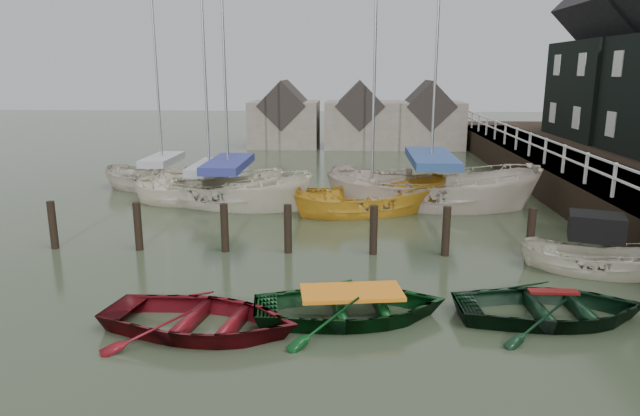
# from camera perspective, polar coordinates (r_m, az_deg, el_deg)

# --- Properties ---
(ground) EXTENTS (120.00, 120.00, 0.00)m
(ground) POSITION_cam_1_polar(r_m,az_deg,el_deg) (13.33, 0.53, -8.57)
(ground) COLOR #303924
(ground) RESTS_ON ground
(pier) EXTENTS (3.04, 32.00, 2.70)m
(pier) POSITION_cam_1_polar(r_m,az_deg,el_deg) (24.42, 24.61, 2.18)
(pier) COLOR black
(pier) RESTS_ON ground
(mooring_pilings) EXTENTS (13.72, 0.22, 1.80)m
(mooring_pilings) POSITION_cam_1_polar(r_m,az_deg,el_deg) (16.08, -2.91, -2.78)
(mooring_pilings) COLOR black
(mooring_pilings) RESTS_ON ground
(far_sheds) EXTENTS (14.00, 4.08, 4.39)m
(far_sheds) POSITION_cam_1_polar(r_m,az_deg,el_deg) (38.46, 3.71, 8.88)
(far_sheds) COLOR #665B51
(far_sheds) RESTS_ON ground
(rowboat_red) EXTENTS (4.43, 3.51, 0.83)m
(rowboat_red) POSITION_cam_1_polar(r_m,az_deg,el_deg) (11.78, -11.79, -11.99)
(rowboat_red) COLOR #580C12
(rowboat_red) RESTS_ON ground
(rowboat_green) EXTENTS (4.40, 3.43, 0.83)m
(rowboat_green) POSITION_cam_1_polar(r_m,az_deg,el_deg) (12.11, 3.14, -10.97)
(rowboat_green) COLOR black
(rowboat_green) RESTS_ON ground
(rowboat_dkgreen) EXTENTS (4.06, 2.99, 0.82)m
(rowboat_dkgreen) POSITION_cam_1_polar(r_m,az_deg,el_deg) (12.97, 22.06, -10.28)
(rowboat_dkgreen) COLOR black
(rowboat_dkgreen) RESTS_ON ground
(motorboat) EXTENTS (3.91, 2.46, 2.19)m
(motorboat) POSITION_cam_1_polar(r_m,az_deg,el_deg) (16.22, 25.75, -5.40)
(motorboat) COLOR beige
(motorboat) RESTS_ON ground
(sailboat_a) EXTENTS (6.09, 3.12, 10.35)m
(sailboat_a) POSITION_cam_1_polar(r_m,az_deg,el_deg) (22.86, -10.86, 0.83)
(sailboat_a) COLOR beige
(sailboat_a) RESTS_ON ground
(sailboat_b) EXTENTS (7.35, 4.61, 12.19)m
(sailboat_b) POSITION_cam_1_polar(r_m,az_deg,el_deg) (22.18, -9.03, 0.51)
(sailboat_b) COLOR beige
(sailboat_b) RESTS_ON ground
(sailboat_c) EXTENTS (6.24, 4.01, 11.01)m
(sailboat_c) POSITION_cam_1_polar(r_m,az_deg,el_deg) (20.90, 5.16, -0.32)
(sailboat_c) COLOR gold
(sailboat_c) RESTS_ON ground
(sailboat_d) EXTENTS (8.37, 4.28, 12.67)m
(sailboat_d) POSITION_cam_1_polar(r_m,az_deg,el_deg) (22.16, 10.88, 0.41)
(sailboat_d) COLOR beige
(sailboat_d) RESTS_ON ground
(sailboat_e) EXTENTS (5.87, 3.21, 9.40)m
(sailboat_e) POSITION_cam_1_polar(r_m,az_deg,el_deg) (25.63, -15.33, 1.96)
(sailboat_e) COLOR #B8B09D
(sailboat_e) RESTS_ON ground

